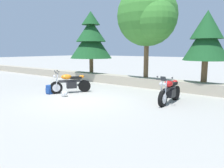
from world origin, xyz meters
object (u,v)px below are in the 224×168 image
(motorcycle_orange_near_left, at_px, (70,83))
(rider_backpack, at_px, (49,89))
(rider_helmet, at_px, (64,94))
(motorcycle_red_centre, at_px, (169,91))
(pine_tree_far_left, at_px, (91,39))
(leafy_tree_mid_left, at_px, (149,17))
(pine_tree_mid_right, at_px, (207,37))

(motorcycle_orange_near_left, xyz_separation_m, rider_backpack, (-0.58, -0.85, -0.24))
(rider_helmet, bearing_deg, motorcycle_red_centre, 22.52)
(motorcycle_orange_near_left, height_order, rider_backpack, motorcycle_orange_near_left)
(motorcycle_orange_near_left, xyz_separation_m, rider_helmet, (0.48, -0.77, -0.35))
(pine_tree_far_left, bearing_deg, leafy_tree_mid_left, -2.41)
(motorcycle_red_centre, relative_size, rider_backpack, 4.39)
(motorcycle_red_centre, distance_m, leafy_tree_mid_left, 5.34)
(leafy_tree_mid_left, xyz_separation_m, pine_tree_mid_right, (3.14, 0.17, -1.22))
(leafy_tree_mid_left, relative_size, pine_tree_mid_right, 1.50)
(motorcycle_red_centre, relative_size, pine_tree_far_left, 0.48)
(motorcycle_orange_near_left, bearing_deg, pine_tree_far_left, 120.40)
(motorcycle_red_centre, xyz_separation_m, pine_tree_far_left, (-7.36, 3.17, 2.47))
(motorcycle_orange_near_left, xyz_separation_m, motorcycle_red_centre, (4.88, 1.05, 0.00))
(motorcycle_red_centre, height_order, rider_helmet, motorcycle_red_centre)
(pine_tree_mid_right, bearing_deg, rider_helmet, -134.46)
(leafy_tree_mid_left, bearing_deg, pine_tree_mid_right, 3.15)
(motorcycle_red_centre, bearing_deg, pine_tree_far_left, 156.69)
(pine_tree_far_left, distance_m, leafy_tree_mid_left, 4.81)
(rider_backpack, bearing_deg, motorcycle_red_centre, 19.18)
(rider_backpack, height_order, rider_helmet, rider_backpack)
(motorcycle_orange_near_left, xyz_separation_m, pine_tree_far_left, (-2.48, 4.22, 2.47))
(rider_backpack, distance_m, pine_tree_far_left, 6.06)
(motorcycle_red_centre, bearing_deg, pine_tree_mid_right, 81.44)
(rider_helmet, bearing_deg, rider_backpack, -176.00)
(motorcycle_orange_near_left, height_order, pine_tree_mid_right, pine_tree_mid_right)
(rider_helmet, bearing_deg, pine_tree_far_left, 120.58)
(motorcycle_orange_near_left, relative_size, pine_tree_mid_right, 0.52)
(motorcycle_orange_near_left, xyz_separation_m, pine_tree_mid_right, (5.35, 4.20, 2.33))
(motorcycle_red_centre, xyz_separation_m, rider_helmet, (-4.40, -1.83, -0.35))
(rider_helmet, height_order, pine_tree_mid_right, pine_tree_mid_right)
(rider_backpack, bearing_deg, pine_tree_mid_right, 40.37)
(rider_backpack, bearing_deg, motorcycle_orange_near_left, 55.60)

